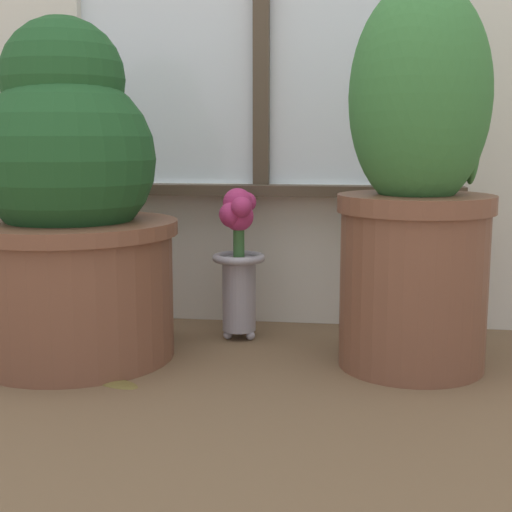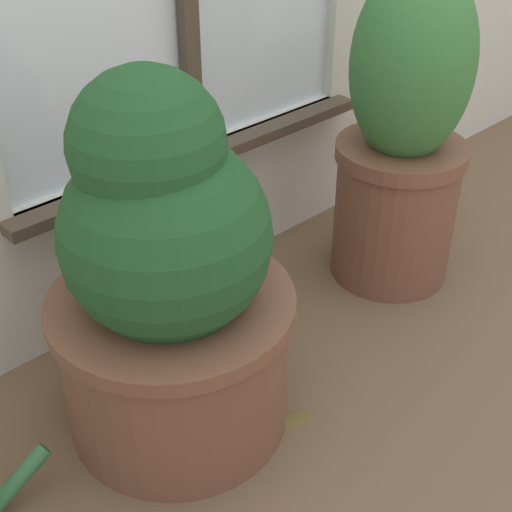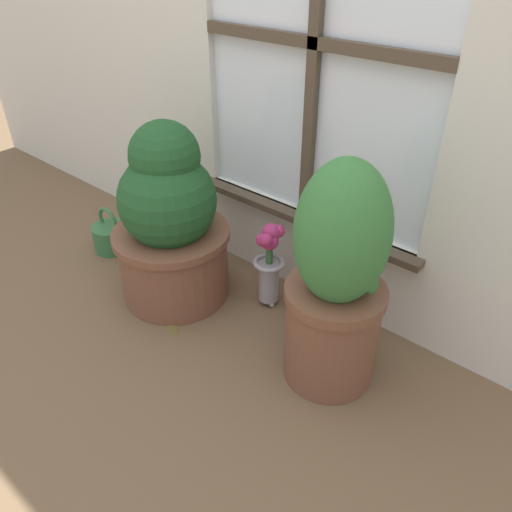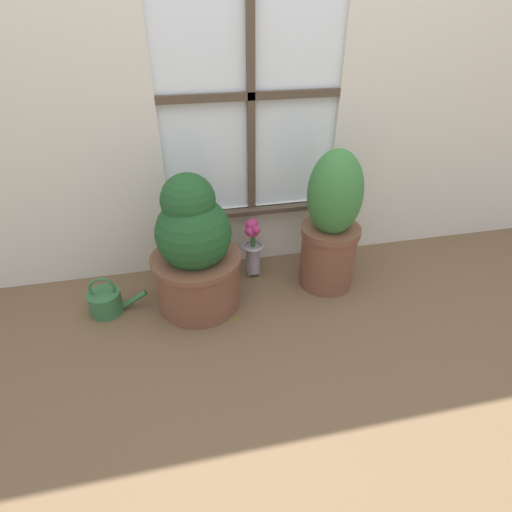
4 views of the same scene
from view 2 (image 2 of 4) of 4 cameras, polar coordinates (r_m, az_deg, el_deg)
ground_plane at (r=1.44m, az=8.44°, el=-9.33°), size 10.00×10.00×0.00m
potted_plant_left at (r=1.16m, az=-6.98°, el=-2.35°), size 0.41×0.41×0.66m
potted_plant_right at (r=1.58m, az=11.71°, el=9.18°), size 0.29×0.29×0.71m
flower_vase at (r=1.49m, az=-1.66°, el=1.95°), size 0.11×0.11×0.33m
fallen_leaf at (r=1.34m, az=2.23°, el=-12.95°), size 0.12×0.09×0.01m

